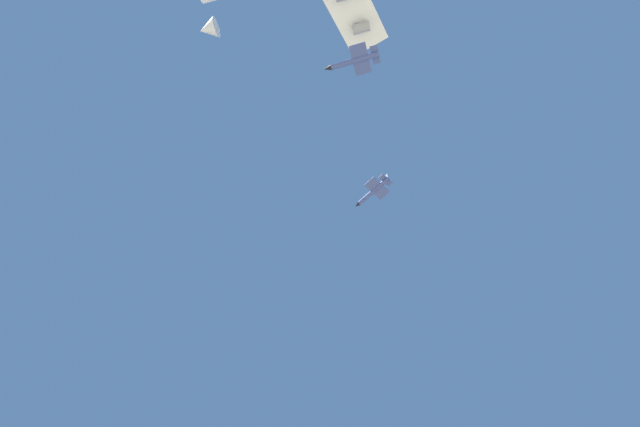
% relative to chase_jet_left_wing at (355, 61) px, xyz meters
% --- Properties ---
extents(chase_jet_left_wing, '(13.53, 12.04, 4.00)m').
position_rel_chase_jet_left_wing_xyz_m(chase_jet_left_wing, '(0.00, 0.00, 0.00)').
color(chase_jet_left_wing, '#38478C').
extents(chase_jet_right_wing, '(9.03, 15.16, 4.00)m').
position_rel_chase_jet_left_wing_xyz_m(chase_jet_right_wing, '(-27.04, -38.71, 16.23)').
color(chase_jet_right_wing, '#38478C').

